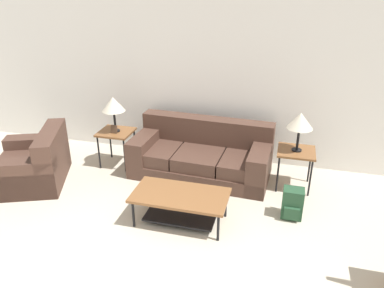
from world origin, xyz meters
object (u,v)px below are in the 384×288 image
couch (202,156)px  armchair (34,165)px  side_table_left (116,135)px  coffee_table (180,201)px  table_lamp_left (113,105)px  table_lamp_right (300,121)px  side_table_right (296,154)px  backpack (292,204)px

couch → armchair: couch is taller
armchair → side_table_left: size_ratio=2.33×
coffee_table → side_table_left: size_ratio=2.01×
table_lamp_left → table_lamp_right: (2.78, 0.00, 0.00)m
side_table_right → table_lamp_left: 2.83m
side_table_right → backpack: side_table_right is taller
table_lamp_right → backpack: (0.00, -0.79, -0.83)m
armchair → table_lamp_left: 1.46m
coffee_table → side_table_left: (-1.43, 1.24, 0.22)m
couch → table_lamp_left: size_ratio=3.79×
couch → side_table_left: 1.41m
couch → backpack: size_ratio=5.25×
side_table_right → backpack: 0.85m
table_lamp_right → side_table_right: bearing=90.0°
side_table_left → backpack: size_ratio=1.44×
armchair → backpack: 3.72m
armchair → side_table_left: (0.94, 0.84, 0.24)m
side_table_left → table_lamp_right: bearing=-0.0°
couch → side_table_left: couch is taller
couch → backpack: bearing=-31.0°
coffee_table → side_table_left: bearing=139.1°
table_lamp_left → armchair: bearing=-138.3°
couch → table_lamp_left: table_lamp_left is taller
armchair → side_table_right: (3.72, 0.84, 0.24)m
armchair → table_lamp_left: table_lamp_left is taller
table_lamp_right → couch: bearing=178.0°
side_table_left → coffee_table: bearing=-40.9°
side_table_left → side_table_right: (2.78, 0.00, 0.00)m
couch → table_lamp_left: bearing=-178.0°
couch → coffee_table: (0.04, -1.29, 0.01)m
armchair → side_table_right: bearing=12.7°
armchair → side_table_left: bearing=41.7°
coffee_table → side_table_left: 1.91m
backpack → couch: bearing=149.0°
table_lamp_right → coffee_table: bearing=-137.3°
couch → coffee_table: 1.29m
armchair → backpack: bearing=0.8°
armchair → couch: bearing=20.8°
armchair → coffee_table: (2.37, -0.40, 0.01)m
armchair → table_lamp_right: 3.88m
table_lamp_left → table_lamp_right: same height
couch → table_lamp_right: size_ratio=3.79×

